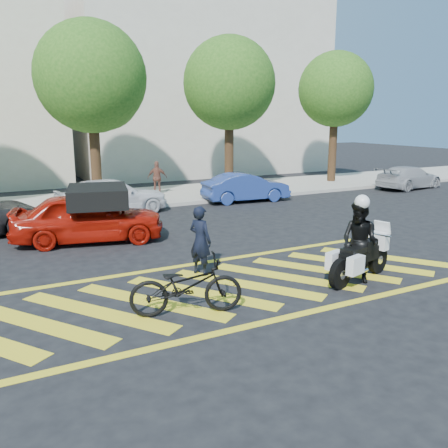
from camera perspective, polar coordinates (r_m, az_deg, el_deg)
name	(u,v)px	position (r m, az deg, el deg)	size (l,w,h in m)	color
ground	(226,288)	(10.45, 0.24, -7.71)	(90.00, 90.00, 0.00)	black
sidewalk	(98,201)	(21.46, -14.91, 2.74)	(60.00, 5.00, 0.15)	#9E998E
crosswalk	(224,288)	(10.43, 0.05, -7.73)	(12.33, 4.00, 0.01)	yellow
building_right	(198,88)	(32.67, -3.11, 16.00)	(16.00, 8.00, 11.00)	beige
tree_center	(94,81)	(21.29, -15.40, 16.22)	(4.60, 4.60, 7.56)	black
tree_right	(231,87)	(23.59, 0.84, 16.15)	(4.40, 4.40, 7.41)	black
tree_far_right	(336,92)	(27.28, 13.38, 15.15)	(4.00, 4.00, 7.10)	black
officer_bike	(200,241)	(11.12, -2.87, -2.00)	(0.60, 0.39, 1.65)	black
bicycle	(186,286)	(8.99, -4.56, -7.43)	(0.74, 2.13, 1.12)	black
police_motorcycle	(359,258)	(11.16, 15.97, -3.94)	(2.22, 1.03, 1.00)	black
officer_moto	(360,242)	(11.05, 16.00, -2.08)	(0.89, 0.69, 1.83)	black
red_convertible	(88,217)	(14.62, -16.01, 0.78)	(1.76, 4.37, 1.49)	#9F1207
parked_mid_right	(112,196)	(18.64, -13.38, 3.35)	(1.69, 4.19, 1.43)	silver
parked_right	(246,187)	(20.89, 2.65, 4.43)	(1.33, 3.82, 1.26)	navy
parked_far_right	(409,177)	(26.51, 21.36, 5.25)	(1.64, 4.02, 1.17)	#97989E
pedestrian_right	(157,178)	(22.17, -8.03, 5.54)	(0.89, 0.37, 1.52)	brown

